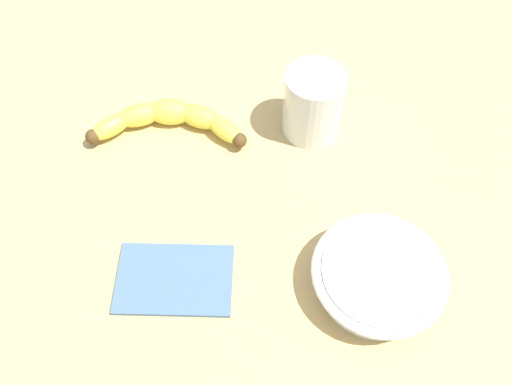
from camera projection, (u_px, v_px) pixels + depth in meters
wooden_tabletop at (257, 210)px, 75.14cm from camera, size 120.00×120.00×3.00cm
banana at (169, 119)px, 79.69cm from camera, size 23.20×10.75×3.93cm
smoothie_glass at (313, 104)px, 76.96cm from camera, size 8.53×8.53×10.51cm
ceramic_bowl at (378, 277)px, 65.01cm from camera, size 16.30×16.30×4.64cm
folded_napkin at (175, 279)px, 67.53cm from camera, size 16.10×12.26×0.60cm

